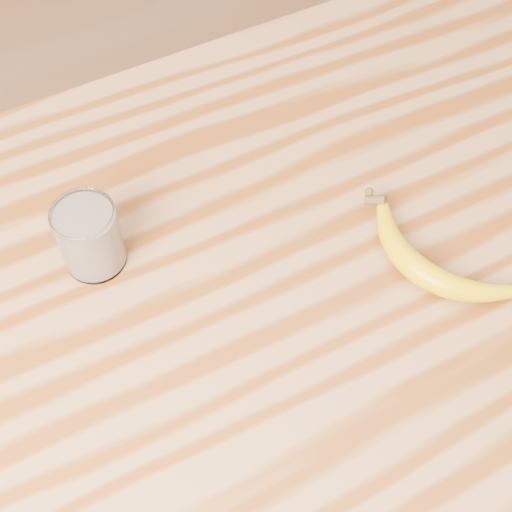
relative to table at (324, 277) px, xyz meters
name	(u,v)px	position (x,y,z in m)	size (l,w,h in m)	color
table	(324,277)	(0.00, 0.00, 0.00)	(1.20, 0.80, 0.90)	olive
smoothie_glass	(90,237)	(-0.29, 0.09, 0.18)	(0.08, 0.08, 0.10)	white
banana	(421,273)	(0.05, -0.12, 0.15)	(0.10, 0.28, 0.03)	#C8A000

